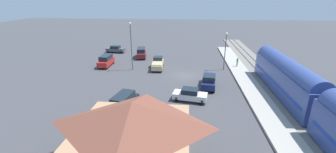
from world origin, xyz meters
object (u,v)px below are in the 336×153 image
Objects in this scene: station_building at (134,131)px; light_pole_lot_center at (131,41)px; suv_red at (106,61)px; sedan_charcoal at (116,49)px; suv_black at (124,102)px; sedan_white at (190,95)px; suv_maroon at (141,53)px; light_pole_near_platform at (225,47)px; pickup_tan at (158,63)px; pickup_navy at (209,81)px; pedestrian_on_platform at (237,61)px.

light_pole_lot_center is (6.12, -24.46, 2.61)m from station_building.
suv_red is at bearing -17.80° from light_pole_lot_center.
sedan_charcoal is at bearing -81.80° from suv_red.
suv_red is at bearing -64.23° from suv_black.
sedan_white is at bearing 139.32° from suv_red.
light_pole_lot_center reaches higher than suv_red.
suv_maroon is 19.23m from light_pole_near_platform.
light_pole_near_platform reaches higher than suv_maroon.
suv_black is at bearing 115.77° from suv_red.
pickup_tan is 6.59m from light_pole_lot_center.
station_building reaches higher than sedan_charcoal.
pickup_navy reaches higher than sedan_charcoal.
pedestrian_on_platform is 0.36× the size of sedan_white.
sedan_charcoal is 0.52× the size of light_pole_lot_center.
light_pole_lot_center is at bearing 162.20° from suv_red.
pickup_tan is at bearing 135.46° from sedan_charcoal.
suv_maroon is 9.08m from suv_red.
pedestrian_on_platform is (-14.00, -27.53, -1.60)m from station_building.
pedestrian_on_platform is 0.35× the size of suv_red.
suv_black is (8.04, 3.52, 0.27)m from sedan_white.
suv_maroon is at bearing -58.22° from pickup_tan.
suv_red is at bearing -25.21° from pickup_navy.
station_building is at bearing 68.52° from sedan_white.
station_building is 2.12× the size of sedan_charcoal.
suv_red is at bearing 98.20° from sedan_charcoal.
sedan_charcoal is at bearing -20.06° from pedestrian_on_platform.
sedan_white is 17.14m from light_pole_lot_center.
pickup_tan is at bearing 121.78° from suv_maroon.
station_building is 5.74× the size of pedestrian_on_platform.
suv_red is 23.38m from light_pole_near_platform.
suv_maroon is at bearing -16.16° from pedestrian_on_platform.
suv_maroon is (6.21, -33.39, -1.74)m from station_building.
light_pole_near_platform reaches higher than suv_red.
pickup_navy is (-2.91, -5.10, 0.15)m from sedan_white.
sedan_charcoal is 15.78m from light_pole_lot_center.
suv_black is at bearing 96.63° from suv_maroon.
light_pole_lot_center is at bearing 14.23° from pickup_tan.
sedan_charcoal is 0.65× the size of light_pole_near_platform.
suv_red reaches higher than pickup_tan.
station_building is 30.93m from pedestrian_on_platform.
sedan_white is 1.03× the size of sedan_charcoal.
light_pole_lot_center is (13.75, -7.35, 4.46)m from pickup_navy.
pedestrian_on_platform is at bearing -171.33° from light_pole_lot_center.
pickup_navy is (-10.95, -8.62, -0.12)m from suv_black.
sedan_charcoal is at bearing -25.20° from light_pole_near_platform.
pedestrian_on_platform is 12.21m from pickup_navy.
suv_red is (25.92, 1.20, -0.13)m from pedestrian_on_platform.
station_building is 1.10× the size of light_pole_lot_center.
light_pole_near_platform reaches higher than station_building.
pickup_tan is 1.07× the size of suv_maroon.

